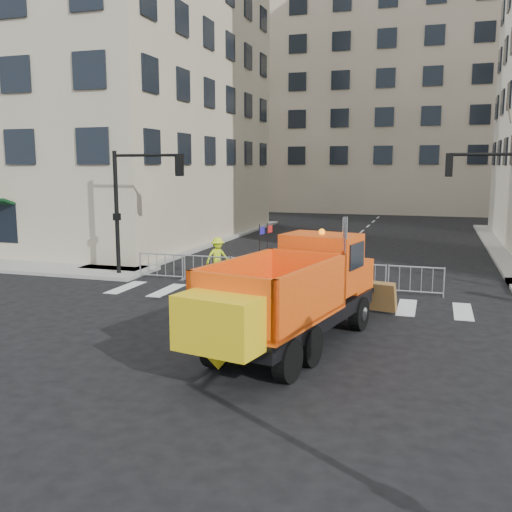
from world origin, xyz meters
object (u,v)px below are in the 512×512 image
(plow_truck, at_px, (292,292))
(cop_a, at_px, (316,286))
(worker, at_px, (218,257))
(cop_c, at_px, (330,280))
(cop_b, at_px, (339,291))

(plow_truck, xyz_separation_m, cop_a, (-0.06, 3.47, -0.53))
(worker, bearing_deg, cop_a, -86.10)
(cop_c, bearing_deg, worker, -56.74)
(plow_truck, xyz_separation_m, worker, (-5.24, 8.13, -0.55))
(cop_c, bearing_deg, cop_a, 56.60)
(plow_truck, distance_m, cop_b, 3.73)
(cop_a, xyz_separation_m, cop_c, (0.18, 1.59, -0.13))
(cop_c, xyz_separation_m, worker, (-5.36, 3.07, 0.11))
(cop_c, distance_m, worker, 6.17)
(plow_truck, height_order, worker, plow_truck)
(cop_b, distance_m, worker, 7.44)
(cop_a, bearing_deg, worker, -64.78)
(cop_a, xyz_separation_m, worker, (-5.17, 4.66, -0.02))
(plow_truck, relative_size, worker, 5.57)
(worker, bearing_deg, plow_truck, -101.28)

